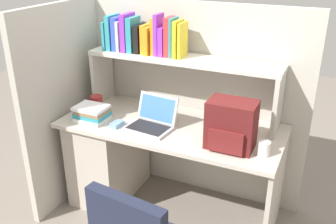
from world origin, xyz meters
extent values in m
plane|color=slate|center=(0.00, 0.00, 0.00)|extent=(8.00, 8.00, 0.00)
cube|color=beige|center=(0.00, 0.00, 0.71)|extent=(1.60, 0.70, 0.03)
cube|color=#B6AD9F|center=(-0.55, 0.00, 0.35)|extent=(0.40, 0.64, 0.70)
cube|color=#B6AD9F|center=(0.78, 0.00, 0.35)|extent=(0.03, 0.64, 0.70)
cube|color=#B2ADA0|center=(0.00, 0.38, 0.78)|extent=(1.84, 0.05, 1.55)
cube|color=#B2ADA0|center=(-0.85, -0.05, 0.78)|extent=(0.05, 1.06, 1.55)
cube|color=#BCB7AC|center=(-0.70, 0.20, 0.94)|extent=(0.03, 0.28, 0.42)
cube|color=#BCB7AC|center=(0.70, 0.20, 0.94)|extent=(0.03, 0.28, 0.42)
cube|color=beige|center=(0.00, 0.20, 1.17)|extent=(1.44, 0.28, 0.03)
cube|color=teal|center=(-0.61, 0.19, 1.29)|extent=(0.02, 0.17, 0.21)
cube|color=teal|center=(-0.57, 0.19, 1.31)|extent=(0.04, 0.17, 0.26)
cube|color=blue|center=(-0.52, 0.19, 1.31)|extent=(0.04, 0.15, 0.25)
cube|color=white|center=(-0.48, 0.19, 1.29)|extent=(0.02, 0.18, 0.23)
cube|color=purple|center=(-0.45, 0.20, 1.32)|extent=(0.04, 0.17, 0.28)
cube|color=teal|center=(-0.40, 0.20, 1.31)|extent=(0.04, 0.16, 0.26)
cube|color=black|center=(-0.34, 0.21, 1.28)|extent=(0.04, 0.16, 0.20)
cube|color=orange|center=(-0.29, 0.21, 1.28)|extent=(0.03, 0.14, 0.21)
cube|color=orange|center=(-0.26, 0.20, 1.28)|extent=(0.04, 0.18, 0.20)
cube|color=orange|center=(-0.21, 0.20, 1.31)|extent=(0.02, 0.14, 0.26)
cube|color=purple|center=(-0.19, 0.19, 1.33)|extent=(0.03, 0.13, 0.29)
cube|color=purple|center=(-0.14, 0.19, 1.28)|extent=(0.04, 0.14, 0.21)
cube|color=red|center=(-0.10, 0.20, 1.32)|extent=(0.04, 0.14, 0.28)
cube|color=teal|center=(-0.07, 0.19, 1.32)|extent=(0.02, 0.14, 0.28)
cube|color=yellow|center=(-0.03, 0.19, 1.31)|extent=(0.03, 0.15, 0.26)
cube|color=yellow|center=(0.00, 0.20, 1.30)|extent=(0.02, 0.15, 0.25)
cube|color=#B7BABF|center=(-0.11, -0.14, 0.74)|extent=(0.33, 0.25, 0.02)
cube|color=black|center=(-0.11, -0.15, 0.75)|extent=(0.29, 0.20, 0.00)
cube|color=#B7BABF|center=(-0.10, -0.02, 0.85)|extent=(0.32, 0.11, 0.19)
cube|color=#3F72CC|center=(-0.10, -0.03, 0.85)|extent=(0.28, 0.08, 0.16)
cube|color=#591919|center=(0.48, -0.14, 0.89)|extent=(0.30, 0.20, 0.31)
cube|color=maroon|center=(0.48, -0.24, 0.82)|extent=(0.22, 0.04, 0.14)
cube|color=#7299C6|center=(-0.34, -0.18, 0.75)|extent=(0.07, 0.11, 0.03)
cylinder|color=white|center=(0.69, -0.16, 0.78)|extent=(0.08, 0.08, 0.09)
cylinder|color=maroon|center=(-0.63, -0.01, 0.79)|extent=(0.10, 0.10, 0.12)
cube|color=white|center=(-0.55, -0.18, 0.75)|extent=(0.21, 0.19, 0.03)
cube|color=teal|center=(-0.56, -0.17, 0.78)|extent=(0.23, 0.18, 0.03)
cube|color=olive|center=(-0.55, -0.18, 0.81)|extent=(0.21, 0.18, 0.03)
cube|color=white|center=(-0.56, -0.18, 0.83)|extent=(0.23, 0.18, 0.02)
camera|label=1|loc=(1.00, -2.25, 1.91)|focal=40.53mm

